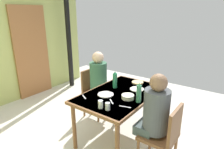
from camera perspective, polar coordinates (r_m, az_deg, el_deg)
The scene contains 20 objects.
ground_plane at distance 2.99m, azimuth -5.18°, elevation -20.39°, with size 6.37×6.37×0.00m, color silver.
door_wooden at distance 4.67m, azimuth -22.82°, elevation 6.14°, with size 0.80×0.05×2.00m, color #9A6236.
stove_pipe_column at distance 4.90m, azimuth -12.93°, elevation 12.59°, with size 0.12×0.12×2.84m, color black.
dining_table at distance 2.82m, azimuth 2.48°, elevation -6.89°, with size 1.34×0.86×0.74m.
chair_near_diner at distance 2.40m, azimuth 15.37°, elevation -17.00°, with size 0.40×0.40×0.87m.
chair_far_diner at distance 3.54m, azimuth -5.50°, elevation -4.53°, with size 0.40×0.40×0.87m.
person_near_diner at distance 2.30m, azimuth 12.76°, elevation -10.23°, with size 0.30×0.37×0.77m.
person_far_diner at distance 3.36m, azimuth -3.89°, elevation -0.60°, with size 0.30×0.37×0.77m.
water_bottle_green_near at distance 2.93m, azimuth 0.88°, elevation -1.67°, with size 0.07×0.07×0.26m.
water_bottle_green_far at distance 2.48m, azimuth 8.01°, elevation -5.53°, with size 0.06×0.06×0.27m.
serving_bowl_center at distance 2.60m, azimuth 4.73°, elevation -6.65°, with size 0.17×0.17×0.06m, color beige.
dinner_plate_near_left at distance 2.71m, azimuth -1.92°, elevation -5.96°, with size 0.23×0.23×0.01m, color white.
dinner_plate_near_right at distance 2.92m, azimuth 7.43°, elevation -4.34°, with size 0.21×0.21×0.01m, color white.
drinking_glass_by_near_diner at distance 2.31m, azimuth -1.30°, elevation -9.47°, with size 0.06×0.06×0.09m, color silver.
drinking_glass_by_far_diner at distance 2.35m, azimuth -3.43°, elevation -8.84°, with size 0.06×0.06×0.10m, color silver.
bread_plate_sliced at distance 3.18m, azimuth 7.64°, elevation -2.33°, with size 0.19×0.19×0.02m, color #DBB77A.
cutlery_knife_near at distance 2.68m, azimuth -8.32°, elevation -6.62°, with size 0.15×0.02×0.00m, color silver.
cutlery_fork_near at distance 3.02m, azimuth 12.54°, elevation -3.94°, with size 0.15×0.02×0.00m, color silver.
cutlery_knife_far at distance 2.39m, azimuth 3.92°, elevation -9.58°, with size 0.15×0.02×0.00m, color silver.
cutlery_fork_far at distance 2.52m, azimuth -0.17°, elevation -8.05°, with size 0.15×0.02×0.00m, color silver.
Camera 1 is at (-1.73, -1.58, 1.86)m, focal length 30.65 mm.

